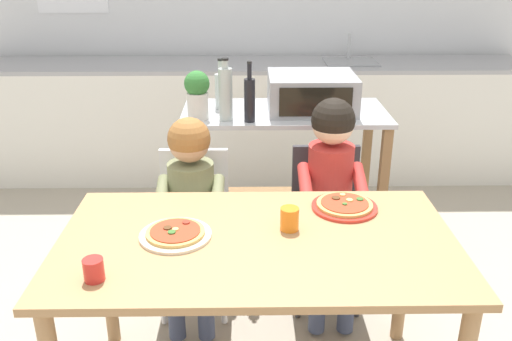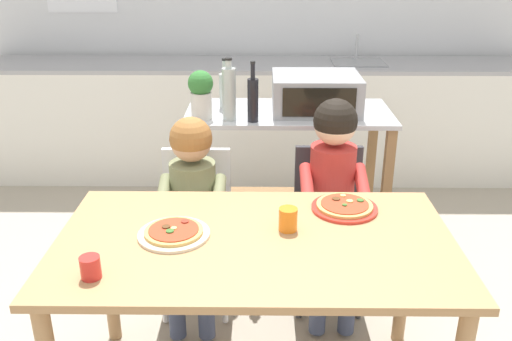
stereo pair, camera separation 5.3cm
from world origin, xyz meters
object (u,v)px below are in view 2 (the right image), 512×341
(dining_table, at_px, (255,261))
(child_in_olive_shirt, at_px, (192,195))
(dining_chair_right, at_px, (328,215))
(toaster_oven, at_px, (316,93))
(child_in_red_shirt, at_px, (333,183))
(potted_herb_plant, at_px, (201,93))
(pizza_plate_cream, at_px, (174,233))
(pizza_plate_red_rimmed, at_px, (344,207))
(drinking_cup_red, at_px, (90,267))
(bottle_tall_green_wine, at_px, (253,99))
(bottle_slim_sauce, at_px, (225,89))
(kitchen_island_cart, at_px, (287,161))
(dining_chair_left, at_px, (196,218))
(drinking_cup_orange, at_px, (288,219))
(bottle_clear_vinegar, at_px, (229,93))

(dining_table, bearing_deg, child_in_olive_shirt, 118.77)
(dining_chair_right, bearing_deg, toaster_oven, 95.53)
(child_in_red_shirt, bearing_deg, toaster_oven, 94.43)
(potted_herb_plant, distance_m, pizza_plate_cream, 1.04)
(pizza_plate_red_rimmed, bearing_deg, drinking_cup_red, -150.67)
(potted_herb_plant, relative_size, child_in_red_shirt, 0.24)
(bottle_tall_green_wine, xyz_separation_m, child_in_olive_shirt, (-0.28, -0.41, -0.36))
(dining_table, bearing_deg, bottle_slim_sauce, 98.45)
(kitchen_island_cart, height_order, dining_chair_left, kitchen_island_cart)
(dining_chair_right, height_order, pizza_plate_red_rimmed, dining_chair_right)
(bottle_tall_green_wine, xyz_separation_m, drinking_cup_red, (-0.51, -1.23, -0.24))
(toaster_oven, xyz_separation_m, pizza_plate_red_rimmed, (0.04, -0.93, -0.24))
(bottle_slim_sauce, relative_size, dining_chair_right, 0.35)
(pizza_plate_red_rimmed, relative_size, drinking_cup_orange, 3.01)
(drinking_cup_red, height_order, drinking_cup_orange, drinking_cup_orange)
(bottle_clear_vinegar, distance_m, drinking_cup_red, 1.34)
(drinking_cup_orange, bearing_deg, dining_table, -150.53)
(potted_herb_plant, height_order, dining_table, potted_herb_plant)
(potted_herb_plant, bearing_deg, drinking_cup_orange, -66.12)
(kitchen_island_cart, distance_m, dining_chair_right, 0.50)
(kitchen_island_cart, xyz_separation_m, drinking_cup_red, (-0.71, -1.42, 0.19))
(kitchen_island_cart, distance_m, dining_table, 1.18)
(potted_herb_plant, height_order, dining_chair_right, potted_herb_plant)
(bottle_slim_sauce, height_order, child_in_olive_shirt, bottle_slim_sauce)
(dining_chair_right, bearing_deg, pizza_plate_cream, -133.96)
(dining_chair_left, xyz_separation_m, dining_chair_right, (0.67, 0.04, 0.00))
(bottle_clear_vinegar, bearing_deg, pizza_plate_cream, -99.20)
(dining_table, bearing_deg, potted_herb_plant, 106.20)
(child_in_red_shirt, bearing_deg, dining_chair_left, 173.79)
(pizza_plate_cream, bearing_deg, dining_chair_right, 46.04)
(pizza_plate_cream, xyz_separation_m, drinking_cup_orange, (0.43, 0.05, 0.03))
(dining_chair_right, relative_size, pizza_plate_red_rimmed, 2.98)
(dining_chair_left, relative_size, child_in_red_shirt, 0.74)
(bottle_slim_sauce, height_order, child_in_red_shirt, bottle_slim_sauce)
(potted_herb_plant, bearing_deg, dining_chair_right, -24.81)
(pizza_plate_cream, height_order, drinking_cup_orange, drinking_cup_orange)
(pizza_plate_red_rimmed, bearing_deg, toaster_oven, 92.74)
(dining_chair_right, bearing_deg, pizza_plate_red_rimmed, -89.98)
(toaster_oven, bearing_deg, dining_table, -105.32)
(potted_herb_plant, distance_m, dining_table, 1.13)
(child_in_red_shirt, xyz_separation_m, drinking_cup_orange, (-0.24, -0.53, 0.08))
(bottle_tall_green_wine, xyz_separation_m, potted_herb_plant, (-0.27, 0.05, 0.02))
(dining_chair_right, xyz_separation_m, drinking_cup_orange, (-0.24, -0.65, 0.32))
(kitchen_island_cart, xyz_separation_m, dining_chair_right, (0.19, -0.45, -0.12))
(drinking_cup_orange, bearing_deg, bottle_slim_sauce, 104.90)
(child_in_olive_shirt, bearing_deg, pizza_plate_cream, -90.00)
(toaster_oven, relative_size, drinking_cup_red, 6.19)
(bottle_tall_green_wine, bearing_deg, bottle_clear_vinegar, 167.27)
(child_in_olive_shirt, bearing_deg, potted_herb_plant, 88.94)
(toaster_oven, distance_m, bottle_tall_green_wine, 0.40)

